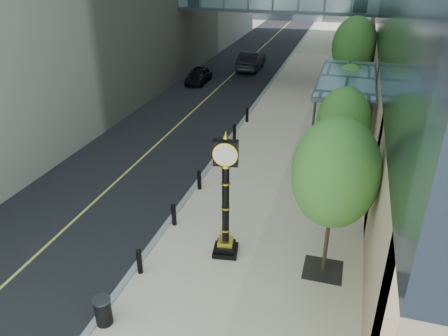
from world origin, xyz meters
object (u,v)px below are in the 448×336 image
at_px(car_far, 251,61).
at_px(trash_bin, 103,312).
at_px(street_clock, 226,206).
at_px(pedestrian, 351,148).
at_px(car_near, 199,75).

bearing_deg(car_far, trash_bin, 95.42).
bearing_deg(trash_bin, street_clock, 59.49).
bearing_deg(pedestrian, street_clock, 55.83).
bearing_deg(car_near, car_far, 60.27).
xyz_separation_m(trash_bin, car_far, (-3.11, 32.69, 0.37)).
xyz_separation_m(car_near, car_far, (3.27, 5.94, 0.19)).
bearing_deg(pedestrian, car_near, -54.31).
bearing_deg(pedestrian, car_far, -72.34).
bearing_deg(trash_bin, car_near, 103.41).
relative_size(street_clock, car_far, 0.94).
height_order(trash_bin, car_far, car_far).
bearing_deg(car_near, street_clock, -68.92).
xyz_separation_m(trash_bin, car_near, (-6.38, 26.74, 0.17)).
relative_size(street_clock, pedestrian, 2.82).
relative_size(street_clock, trash_bin, 5.41).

